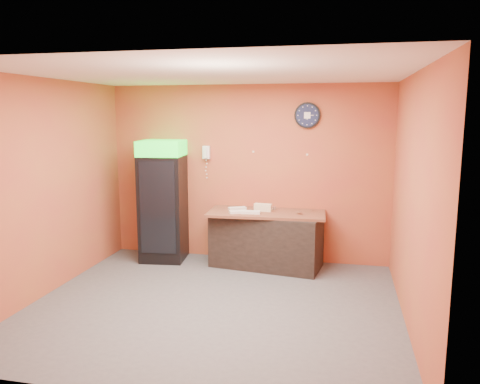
# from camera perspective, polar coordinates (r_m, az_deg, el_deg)

# --- Properties ---
(floor) EXTENTS (4.50, 4.50, 0.00)m
(floor) POSITION_cam_1_polar(r_m,az_deg,el_deg) (5.98, -3.12, -13.59)
(floor) COLOR #47474C
(floor) RESTS_ON ground
(back_wall) EXTENTS (4.50, 0.02, 2.80)m
(back_wall) POSITION_cam_1_polar(r_m,az_deg,el_deg) (7.50, 0.88, 2.29)
(back_wall) COLOR #AD5E30
(back_wall) RESTS_ON floor
(left_wall) EXTENTS (0.02, 4.00, 2.80)m
(left_wall) POSITION_cam_1_polar(r_m,az_deg,el_deg) (6.55, -22.57, 0.50)
(left_wall) COLOR #AD5E30
(left_wall) RESTS_ON floor
(right_wall) EXTENTS (0.02, 4.00, 2.80)m
(right_wall) POSITION_cam_1_polar(r_m,az_deg,el_deg) (5.43, 20.28, -1.09)
(right_wall) COLOR #AD5E30
(right_wall) RESTS_ON floor
(ceiling) EXTENTS (4.50, 4.00, 0.02)m
(ceiling) POSITION_cam_1_polar(r_m,az_deg,el_deg) (5.52, -3.39, 14.25)
(ceiling) COLOR white
(ceiling) RESTS_ON back_wall
(beverage_cooler) EXTENTS (0.75, 0.75, 1.93)m
(beverage_cooler) POSITION_cam_1_polar(r_m,az_deg,el_deg) (7.57, -9.47, -1.27)
(beverage_cooler) COLOR black
(beverage_cooler) RESTS_ON floor
(prep_counter) EXTENTS (1.74, 0.95, 0.83)m
(prep_counter) POSITION_cam_1_polar(r_m,az_deg,el_deg) (7.27, 3.24, -5.89)
(prep_counter) COLOR black
(prep_counter) RESTS_ON floor
(wall_clock) EXTENTS (0.40, 0.06, 0.40)m
(wall_clock) POSITION_cam_1_polar(r_m,az_deg,el_deg) (7.28, 8.22, 9.24)
(wall_clock) COLOR black
(wall_clock) RESTS_ON back_wall
(wall_phone) EXTENTS (0.11, 0.10, 0.21)m
(wall_phone) POSITION_cam_1_polar(r_m,az_deg,el_deg) (7.58, -4.14, 4.83)
(wall_phone) COLOR white
(wall_phone) RESTS_ON back_wall
(butcher_paper) EXTENTS (1.81, 0.89, 0.04)m
(butcher_paper) POSITION_cam_1_polar(r_m,az_deg,el_deg) (7.17, 3.27, -2.56)
(butcher_paper) COLOR brown
(butcher_paper) RESTS_ON prep_counter
(sub_roll_stack) EXTENTS (0.28, 0.13, 0.11)m
(sub_roll_stack) POSITION_cam_1_polar(r_m,az_deg,el_deg) (7.19, 2.83, -1.89)
(sub_roll_stack) COLOR beige
(sub_roll_stack) RESTS_ON butcher_paper
(wrapped_sandwich_left) EXTENTS (0.28, 0.21, 0.04)m
(wrapped_sandwich_left) POSITION_cam_1_polar(r_m,az_deg,el_deg) (7.04, -0.23, -2.44)
(wrapped_sandwich_left) COLOR silver
(wrapped_sandwich_left) RESTS_ON butcher_paper
(wrapped_sandwich_mid) EXTENTS (0.30, 0.14, 0.04)m
(wrapped_sandwich_mid) POSITION_cam_1_polar(r_m,az_deg,el_deg) (7.01, 1.29, -2.48)
(wrapped_sandwich_mid) COLOR silver
(wrapped_sandwich_mid) RESTS_ON butcher_paper
(wrapped_sandwich_right) EXTENTS (0.29, 0.23, 0.04)m
(wrapped_sandwich_right) POSITION_cam_1_polar(r_m,az_deg,el_deg) (7.30, -0.35, -2.01)
(wrapped_sandwich_right) COLOR silver
(wrapped_sandwich_right) RESTS_ON butcher_paper
(kitchen_tool) EXTENTS (0.05, 0.05, 0.05)m
(kitchen_tool) POSITION_cam_1_polar(r_m,az_deg,el_deg) (7.31, 4.21, -1.96)
(kitchen_tool) COLOR silver
(kitchen_tool) RESTS_ON butcher_paper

